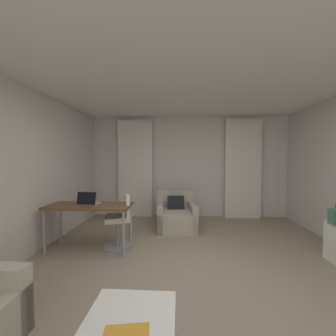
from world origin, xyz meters
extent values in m
plane|color=gray|center=(0.00, 0.00, 0.00)|extent=(12.00, 12.00, 0.00)
cube|color=silver|center=(0.00, 3.03, 1.30)|extent=(5.12, 0.06, 2.60)
cube|color=white|center=(0.00, 0.00, 2.63)|extent=(5.12, 6.12, 0.06)
cube|color=silver|center=(-1.38, 2.90, 1.25)|extent=(0.90, 0.06, 2.50)
cube|color=silver|center=(1.38, 2.90, 1.25)|extent=(0.90, 0.06, 2.50)
cube|color=#B2A899|center=(-0.29, 1.97, 0.20)|extent=(0.89, 0.93, 0.40)
cube|color=#B2A899|center=(-0.32, 2.33, 0.59)|extent=(0.83, 0.21, 0.38)
cube|color=#B2A899|center=(0.06, 2.00, 0.27)|extent=(0.20, 0.86, 0.54)
cube|color=#B2A899|center=(-0.64, 1.94, 0.27)|extent=(0.20, 0.86, 0.54)
cube|color=black|center=(-0.30, 2.10, 0.50)|extent=(0.38, 0.23, 0.37)
cube|color=brown|center=(-1.71, 0.86, 0.72)|extent=(1.37, 0.56, 0.04)
cylinder|color=#99999E|center=(-2.34, 1.09, 0.35)|extent=(0.04, 0.04, 0.70)
cylinder|color=#99999E|center=(-1.07, 1.09, 0.35)|extent=(0.04, 0.04, 0.70)
cylinder|color=#99999E|center=(-2.34, 0.63, 0.35)|extent=(0.04, 0.04, 0.70)
cylinder|color=#99999E|center=(-1.07, 0.63, 0.35)|extent=(0.04, 0.04, 0.70)
cylinder|color=gray|center=(-1.26, 0.95, 0.23)|extent=(0.06, 0.06, 0.46)
cylinder|color=gray|center=(-1.26, 0.95, 0.02)|extent=(0.48, 0.48, 0.04)
cube|color=silver|center=(-1.26, 0.95, 0.50)|extent=(0.50, 0.50, 0.08)
cube|color=silver|center=(-1.10, 1.00, 0.71)|extent=(0.16, 0.36, 0.34)
cube|color=#ADADB2|center=(-1.72, 0.91, 0.75)|extent=(0.34, 0.25, 0.02)
cube|color=black|center=(-1.73, 0.80, 0.86)|extent=(0.32, 0.08, 0.20)
camera|label=1|loc=(-0.21, -2.51, 1.49)|focal=22.52mm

